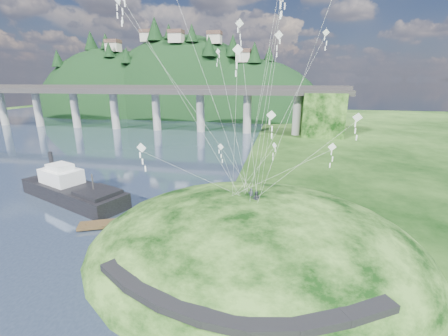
# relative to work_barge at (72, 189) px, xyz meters

# --- Properties ---
(ground) EXTENTS (320.00, 320.00, 0.00)m
(ground) POSITION_rel_work_barge_xyz_m (18.98, -9.08, -1.64)
(ground) COLOR black
(ground) RESTS_ON ground
(grass_hill) EXTENTS (36.00, 32.00, 13.00)m
(grass_hill) POSITION_rel_work_barge_xyz_m (26.98, -7.08, -3.14)
(grass_hill) COLOR black
(grass_hill) RESTS_ON ground
(footpath) EXTENTS (22.29, 5.84, 0.83)m
(footpath) POSITION_rel_work_barge_xyz_m (26.44, -18.83, 0.44)
(footpath) COLOR black
(footpath) RESTS_ON ground
(bridge) EXTENTS (160.00, 11.00, 15.00)m
(bridge) POSITION_rel_work_barge_xyz_m (-7.48, 60.98, 8.06)
(bridge) COLOR #2D2B2B
(bridge) RESTS_ON ground
(far_ridge) EXTENTS (153.00, 70.00, 94.50)m
(far_ridge) POSITION_rel_work_barge_xyz_m (-24.60, 113.09, -9.08)
(far_ridge) COLOR black
(far_ridge) RESTS_ON ground
(work_barge) EXTENTS (19.26, 11.75, 6.55)m
(work_barge) POSITION_rel_work_barge_xyz_m (0.00, 0.00, 0.00)
(work_barge) COLOR black
(work_barge) RESTS_ON ground
(wooden_dock) EXTENTS (12.17, 6.84, 0.89)m
(wooden_dock) POSITION_rel_work_barge_xyz_m (12.36, -5.40, -1.25)
(wooden_dock) COLOR #3E2D19
(wooden_dock) RESTS_ON ground
(kite_flyers) EXTENTS (1.36, 1.50, 1.76)m
(kite_flyers) POSITION_rel_work_barge_xyz_m (26.88, -6.56, 4.21)
(kite_flyers) COLOR #252832
(kite_flyers) RESTS_ON ground
(kite_swarm) EXTENTS (20.29, 15.60, 19.09)m
(kite_swarm) POSITION_rel_work_barge_xyz_m (26.36, -8.35, 16.69)
(kite_swarm) COLOR white
(kite_swarm) RESTS_ON ground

